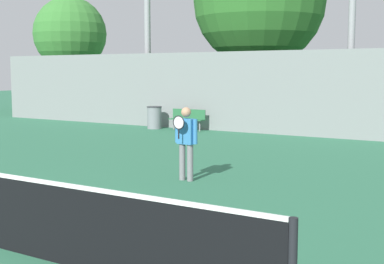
# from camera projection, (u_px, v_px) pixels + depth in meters

# --- Properties ---
(tennis_player) EXTENTS (0.60, 0.42, 1.67)m
(tennis_player) POSITION_uv_depth(u_px,v_px,m) (186.00, 139.00, 12.03)
(tennis_player) COLOR slate
(tennis_player) RESTS_ON ground_plane
(bench_courtside_near) EXTENTS (1.60, 0.40, 0.88)m
(bench_courtside_near) POSITION_uv_depth(u_px,v_px,m) (188.00, 117.00, 22.52)
(bench_courtside_near) COLOR #28663D
(bench_courtside_near) RESTS_ON ground_plane
(light_pole_near_left) EXTENTS (0.90, 0.60, 9.80)m
(light_pole_near_left) POSITION_uv_depth(u_px,v_px,m) (147.00, 4.00, 24.56)
(light_pole_near_left) COLOR #939399
(light_pole_near_left) RESTS_ON ground_plane
(trash_bin) EXTENTS (0.65, 0.65, 0.97)m
(trash_bin) POSITION_uv_depth(u_px,v_px,m) (154.00, 118.00, 23.12)
(trash_bin) COLOR gray
(trash_bin) RESTS_ON ground_plane
(back_fence) EXTENTS (31.96, 0.06, 3.28)m
(back_fence) POSITION_uv_depth(u_px,v_px,m) (291.00, 93.00, 20.53)
(back_fence) COLOR gray
(back_fence) RESTS_ON ground_plane
(tree_green_tall) EXTENTS (6.33, 6.33, 9.02)m
(tree_green_tall) POSITION_uv_depth(u_px,v_px,m) (259.00, 1.00, 25.65)
(tree_green_tall) COLOR brown
(tree_green_tall) RESTS_ON ground_plane
(tree_green_broad) EXTENTS (4.64, 4.64, 7.19)m
(tree_green_broad) POSITION_uv_depth(u_px,v_px,m) (70.00, 34.00, 34.11)
(tree_green_broad) COLOR brown
(tree_green_broad) RESTS_ON ground_plane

